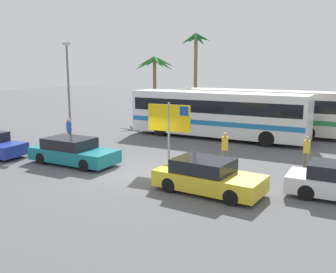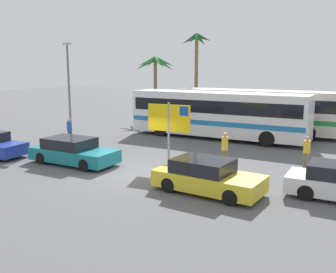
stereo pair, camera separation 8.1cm
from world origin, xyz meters
name	(u,v)px [view 1 (the left image)]	position (x,y,z in m)	size (l,w,h in m)	color
ground	(134,173)	(0.00, 0.00, 0.00)	(120.00, 120.00, 0.00)	#565659
bus_front_coach	(217,113)	(0.11, 9.93, 1.78)	(12.20, 2.50, 3.17)	white
bus_rear_coach	(258,109)	(1.98, 13.37, 1.78)	(12.20, 2.50, 3.17)	silver
ferry_sign	(170,121)	(1.01, 1.63, 2.33)	(2.20, 0.22, 3.20)	gray
car_teal	(73,151)	(-3.66, -0.11, 0.64)	(4.60, 1.92, 1.32)	#19757F
car_yellow	(207,177)	(4.09, -0.90, 0.64)	(4.36, 2.15, 1.32)	yellow
pedestrian_crossing_lot	(307,150)	(6.89, 4.67, 0.94)	(0.32, 0.32, 1.61)	#706656
pedestrian_near_sign	(225,146)	(3.30, 3.09, 1.02)	(0.32, 0.32, 1.72)	#706656
pedestrian_by_bus	(69,129)	(-7.47, 3.66, 0.96)	(0.32, 0.32, 1.63)	#4C4C51
lamp_post_right_side	(68,87)	(-8.34, 4.70, 3.54)	(0.56, 0.20, 6.43)	slate
palm_tree_seaside	(155,67)	(-8.60, 16.30, 4.82)	(3.90, 4.09, 5.85)	brown
palm_tree_inland	(196,53)	(-4.98, 17.41, 6.11)	(2.96, 3.00, 7.83)	brown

